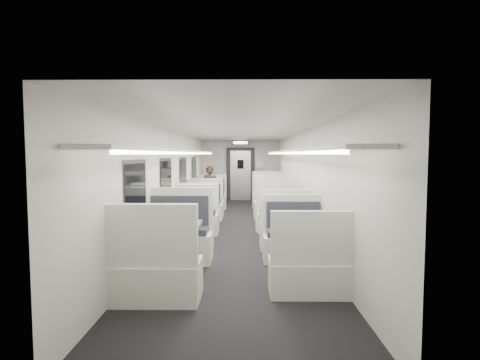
{
  "coord_description": "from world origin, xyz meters",
  "views": [
    {
      "loc": [
        0.14,
        -8.79,
        1.86
      ],
      "look_at": [
        0.03,
        1.41,
        1.14
      ],
      "focal_mm": 28.0,
      "sensor_mm": 36.0,
      "label": 1
    }
  ],
  "objects_px": {
    "booth_left_d": "(168,250)",
    "booth_right_d": "(300,250)",
    "booth_left_b": "(201,210)",
    "exit_sign": "(240,143)",
    "vestibule_door": "(240,175)",
    "booth_right_b": "(276,208)",
    "booth_right_c": "(283,221)",
    "booth_left_c": "(190,223)",
    "booth_right_a": "(271,198)",
    "booth_left_a": "(208,200)",
    "passenger": "(210,189)"
  },
  "relations": [
    {
      "from": "passenger",
      "to": "vestibule_door",
      "type": "relative_size",
      "value": 0.72
    },
    {
      "from": "booth_left_c",
      "to": "vestibule_door",
      "type": "xyz_separation_m",
      "value": [
        1.0,
        6.93,
        0.65
      ]
    },
    {
      "from": "booth_left_d",
      "to": "booth_right_c",
      "type": "bearing_deg",
      "value": 52.3
    },
    {
      "from": "booth_left_d",
      "to": "booth_right_b",
      "type": "xyz_separation_m",
      "value": [
        2.0,
        4.41,
        -0.01
      ]
    },
    {
      "from": "booth_right_a",
      "to": "vestibule_door",
      "type": "distance_m",
      "value": 2.92
    },
    {
      "from": "booth_left_b",
      "to": "booth_left_c",
      "type": "height_order",
      "value": "booth_left_c"
    },
    {
      "from": "booth_right_c",
      "to": "passenger",
      "type": "xyz_separation_m",
      "value": [
        -1.92,
        3.51,
        0.36
      ]
    },
    {
      "from": "booth_right_d",
      "to": "exit_sign",
      "type": "relative_size",
      "value": 3.43
    },
    {
      "from": "booth_right_c",
      "to": "vestibule_door",
      "type": "height_order",
      "value": "vestibule_door"
    },
    {
      "from": "booth_left_d",
      "to": "exit_sign",
      "type": "relative_size",
      "value": 3.8
    },
    {
      "from": "booth_left_a",
      "to": "passenger",
      "type": "bearing_deg",
      "value": -74.31
    },
    {
      "from": "booth_right_d",
      "to": "booth_right_c",
      "type": "bearing_deg",
      "value": 90.0
    },
    {
      "from": "booth_left_b",
      "to": "exit_sign",
      "type": "height_order",
      "value": "exit_sign"
    },
    {
      "from": "booth_left_a",
      "to": "booth_right_a",
      "type": "bearing_deg",
      "value": 4.97
    },
    {
      "from": "booth_left_b",
      "to": "booth_left_d",
      "type": "distance_m",
      "value": 4.19
    },
    {
      "from": "exit_sign",
      "to": "booth_right_d",
      "type": "bearing_deg",
      "value": -83.35
    },
    {
      "from": "booth_left_c",
      "to": "booth_right_c",
      "type": "height_order",
      "value": "booth_right_c"
    },
    {
      "from": "booth_left_d",
      "to": "booth_right_a",
      "type": "bearing_deg",
      "value": 73.01
    },
    {
      "from": "booth_right_d",
      "to": "passenger",
      "type": "height_order",
      "value": "passenger"
    },
    {
      "from": "booth_left_c",
      "to": "passenger",
      "type": "relative_size",
      "value": 1.45
    },
    {
      "from": "booth_left_b",
      "to": "vestibule_door",
      "type": "relative_size",
      "value": 1.01
    },
    {
      "from": "passenger",
      "to": "vestibule_door",
      "type": "bearing_deg",
      "value": 83.4
    },
    {
      "from": "booth_right_a",
      "to": "passenger",
      "type": "relative_size",
      "value": 1.54
    },
    {
      "from": "booth_left_d",
      "to": "booth_right_a",
      "type": "distance_m",
      "value": 6.85
    },
    {
      "from": "booth_left_d",
      "to": "booth_left_a",
      "type": "bearing_deg",
      "value": 90.0
    },
    {
      "from": "booth_left_b",
      "to": "booth_left_c",
      "type": "xyz_separation_m",
      "value": [
        0.0,
        -1.9,
        0.01
      ]
    },
    {
      "from": "booth_left_c",
      "to": "booth_right_a",
      "type": "bearing_deg",
      "value": 64.81
    },
    {
      "from": "exit_sign",
      "to": "booth_left_b",
      "type": "bearing_deg",
      "value": -102.41
    },
    {
      "from": "booth_right_c",
      "to": "booth_left_d",
      "type": "bearing_deg",
      "value": -127.7
    },
    {
      "from": "passenger",
      "to": "vestibule_door",
      "type": "xyz_separation_m",
      "value": [
        0.92,
        3.12,
        0.29
      ]
    },
    {
      "from": "booth_right_b",
      "to": "exit_sign",
      "type": "distance_m",
      "value": 4.81
    },
    {
      "from": "booth_right_d",
      "to": "exit_sign",
      "type": "distance_m",
      "value": 8.84
    },
    {
      "from": "booth_left_b",
      "to": "booth_left_c",
      "type": "distance_m",
      "value": 1.9
    },
    {
      "from": "booth_left_c",
      "to": "vestibule_door",
      "type": "distance_m",
      "value": 7.03
    },
    {
      "from": "booth_left_c",
      "to": "booth_right_b",
      "type": "height_order",
      "value": "booth_right_b"
    },
    {
      "from": "booth_left_a",
      "to": "exit_sign",
      "type": "distance_m",
      "value": 3.19
    },
    {
      "from": "booth_left_d",
      "to": "booth_right_d",
      "type": "height_order",
      "value": "booth_left_d"
    },
    {
      "from": "booth_left_b",
      "to": "vestibule_door",
      "type": "xyz_separation_m",
      "value": [
        1.0,
        5.03,
        0.66
      ]
    },
    {
      "from": "booth_right_c",
      "to": "vestibule_door",
      "type": "bearing_deg",
      "value": 98.57
    },
    {
      "from": "booth_right_c",
      "to": "booth_left_c",
      "type": "bearing_deg",
      "value": -171.67
    },
    {
      "from": "passenger",
      "to": "exit_sign",
      "type": "bearing_deg",
      "value": 80.55
    },
    {
      "from": "booth_right_a",
      "to": "booth_right_d",
      "type": "relative_size",
      "value": 1.09
    },
    {
      "from": "booth_right_b",
      "to": "booth_left_d",
      "type": "bearing_deg",
      "value": -114.37
    },
    {
      "from": "booth_right_a",
      "to": "booth_right_c",
      "type": "relative_size",
      "value": 1.05
    },
    {
      "from": "booth_left_a",
      "to": "booth_right_c",
      "type": "distance_m",
      "value": 4.28
    },
    {
      "from": "booth_right_d",
      "to": "passenger",
      "type": "bearing_deg",
      "value": 107.93
    },
    {
      "from": "booth_right_d",
      "to": "booth_left_b",
      "type": "bearing_deg",
      "value": 116.38
    },
    {
      "from": "booth_left_b",
      "to": "exit_sign",
      "type": "bearing_deg",
      "value": 77.59
    },
    {
      "from": "booth_right_c",
      "to": "booth_right_a",
      "type": "bearing_deg",
      "value": 90.0
    },
    {
      "from": "passenger",
      "to": "booth_left_b",
      "type": "bearing_deg",
      "value": -82.39
    }
  ]
}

